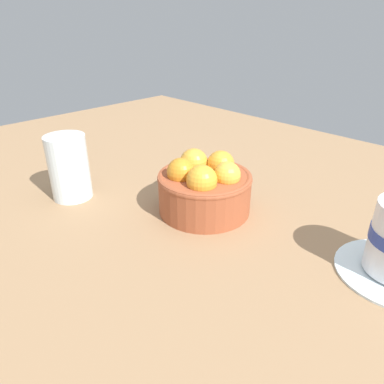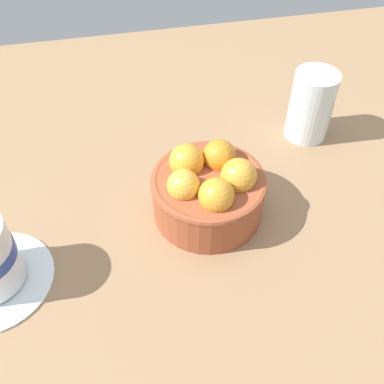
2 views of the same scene
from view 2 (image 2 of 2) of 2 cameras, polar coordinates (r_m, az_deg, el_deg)
name	(u,v)px [view 2 (image 2 of 2)]	position (r cm, az deg, el deg)	size (l,w,h in cm)	color
ground_plane	(207,221)	(57.74, 1.98, -3.86)	(139.26, 100.80, 4.20)	#997551
terracotta_bowl	(209,189)	(53.16, 2.18, 0.38)	(13.97, 13.97, 8.78)	#9E4C2D
water_glass	(311,106)	(66.56, 15.32, 10.85)	(6.30, 6.30, 10.37)	silver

